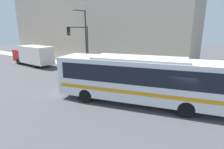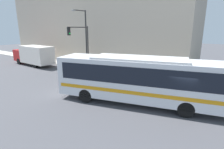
{
  "view_description": "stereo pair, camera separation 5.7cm",
  "coord_description": "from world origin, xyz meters",
  "px_view_note": "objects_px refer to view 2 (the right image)",
  "views": [
    {
      "loc": [
        -11.15,
        -2.8,
        5.19
      ],
      "look_at": [
        0.42,
        5.56,
        1.43
      ],
      "focal_mm": 28.0,
      "sensor_mm": 36.0,
      "label": 1
    },
    {
      "loc": [
        -11.12,
        -2.85,
        5.19
      ],
      "look_at": [
        0.42,
        5.56,
        1.43
      ],
      "focal_mm": 28.0,
      "sensor_mm": 36.0,
      "label": 2
    }
  ],
  "objects_px": {
    "street_lamp": "(85,35)",
    "city_bus": "(138,77)",
    "pedestrian_near_corner": "(83,60)",
    "parking_meter": "(115,66)",
    "pedestrian_mid_block": "(94,62)",
    "delivery_truck": "(34,55)",
    "fire_hydrant": "(147,76)",
    "traffic_light_pole": "(81,40)"
  },
  "relations": [
    {
      "from": "delivery_truck",
      "to": "pedestrian_mid_block",
      "type": "distance_m",
      "value": 9.26
    },
    {
      "from": "city_bus",
      "to": "delivery_truck",
      "type": "distance_m",
      "value": 18.68
    },
    {
      "from": "traffic_light_pole",
      "to": "pedestrian_mid_block",
      "type": "distance_m",
      "value": 3.35
    },
    {
      "from": "fire_hydrant",
      "to": "parking_meter",
      "type": "distance_m",
      "value": 4.13
    },
    {
      "from": "delivery_truck",
      "to": "parking_meter",
      "type": "relative_size",
      "value": 5.68
    },
    {
      "from": "city_bus",
      "to": "pedestrian_near_corner",
      "type": "relative_size",
      "value": 6.58
    },
    {
      "from": "city_bus",
      "to": "delivery_truck",
      "type": "bearing_deg",
      "value": 64.07
    },
    {
      "from": "pedestrian_mid_block",
      "to": "pedestrian_near_corner",
      "type": "bearing_deg",
      "value": 103.34
    },
    {
      "from": "parking_meter",
      "to": "street_lamp",
      "type": "relative_size",
      "value": 0.18
    },
    {
      "from": "street_lamp",
      "to": "city_bus",
      "type": "bearing_deg",
      "value": -117.86
    },
    {
      "from": "city_bus",
      "to": "traffic_light_pole",
      "type": "distance_m",
      "value": 11.5
    },
    {
      "from": "fire_hydrant",
      "to": "parking_meter",
      "type": "xyz_separation_m",
      "value": [
        0.0,
        4.1,
        0.5
      ]
    },
    {
      "from": "pedestrian_near_corner",
      "to": "city_bus",
      "type": "bearing_deg",
      "value": -117.48
    },
    {
      "from": "delivery_truck",
      "to": "pedestrian_near_corner",
      "type": "bearing_deg",
      "value": -67.22
    },
    {
      "from": "traffic_light_pole",
      "to": "parking_meter",
      "type": "bearing_deg",
      "value": -77.34
    },
    {
      "from": "traffic_light_pole",
      "to": "pedestrian_mid_block",
      "type": "bearing_deg",
      "value": -16.87
    },
    {
      "from": "city_bus",
      "to": "pedestrian_mid_block",
      "type": "xyz_separation_m",
      "value": [
        6.36,
        9.81,
        -0.97
      ]
    },
    {
      "from": "delivery_truck",
      "to": "street_lamp",
      "type": "height_order",
      "value": "street_lamp"
    },
    {
      "from": "parking_meter",
      "to": "pedestrian_mid_block",
      "type": "xyz_separation_m",
      "value": [
        0.68,
        3.78,
        -0.06
      ]
    },
    {
      "from": "pedestrian_mid_block",
      "to": "fire_hydrant",
      "type": "bearing_deg",
      "value": -94.95
    },
    {
      "from": "fire_hydrant",
      "to": "pedestrian_mid_block",
      "type": "bearing_deg",
      "value": 85.05
    },
    {
      "from": "city_bus",
      "to": "pedestrian_near_corner",
      "type": "height_order",
      "value": "city_bus"
    },
    {
      "from": "pedestrian_near_corner",
      "to": "pedestrian_mid_block",
      "type": "distance_m",
      "value": 1.71
    },
    {
      "from": "fire_hydrant",
      "to": "street_lamp",
      "type": "relative_size",
      "value": 0.1
    },
    {
      "from": "delivery_truck",
      "to": "parking_meter",
      "type": "height_order",
      "value": "delivery_truck"
    },
    {
      "from": "fire_hydrant",
      "to": "pedestrian_mid_block",
      "type": "xyz_separation_m",
      "value": [
        0.68,
        7.88,
        0.44
      ]
    },
    {
      "from": "delivery_truck",
      "to": "fire_hydrant",
      "type": "relative_size",
      "value": 9.73
    },
    {
      "from": "city_bus",
      "to": "delivery_truck",
      "type": "relative_size",
      "value": 1.6
    },
    {
      "from": "city_bus",
      "to": "pedestrian_near_corner",
      "type": "bearing_deg",
      "value": 45.96
    },
    {
      "from": "pedestrian_mid_block",
      "to": "parking_meter",
      "type": "bearing_deg",
      "value": -100.25
    },
    {
      "from": "parking_meter",
      "to": "pedestrian_near_corner",
      "type": "xyz_separation_m",
      "value": [
        0.29,
        5.43,
        0.04
      ]
    },
    {
      "from": "city_bus",
      "to": "delivery_truck",
      "type": "xyz_separation_m",
      "value": [
        3.04,
        18.43,
        -0.36
      ]
    },
    {
      "from": "fire_hydrant",
      "to": "street_lamp",
      "type": "xyz_separation_m",
      "value": [
        -0.03,
        8.75,
        3.91
      ]
    },
    {
      "from": "traffic_light_pole",
      "to": "parking_meter",
      "type": "distance_m",
      "value": 5.21
    },
    {
      "from": "city_bus",
      "to": "parking_meter",
      "type": "bearing_deg",
      "value": 30.19
    },
    {
      "from": "street_lamp",
      "to": "traffic_light_pole",
      "type": "bearing_deg",
      "value": -158.35
    },
    {
      "from": "traffic_light_pole",
      "to": "street_lamp",
      "type": "xyz_separation_m",
      "value": [
        0.93,
        0.37,
        0.59
      ]
    },
    {
      "from": "city_bus",
      "to": "parking_meter",
      "type": "relative_size",
      "value": 9.07
    },
    {
      "from": "parking_meter",
      "to": "pedestrian_mid_block",
      "type": "relative_size",
      "value": 0.8
    },
    {
      "from": "street_lamp",
      "to": "pedestrian_near_corner",
      "type": "bearing_deg",
      "value": 67.8
    },
    {
      "from": "traffic_light_pole",
      "to": "street_lamp",
      "type": "relative_size",
      "value": 0.74
    },
    {
      "from": "parking_meter",
      "to": "pedestrian_near_corner",
      "type": "relative_size",
      "value": 0.73
    }
  ]
}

